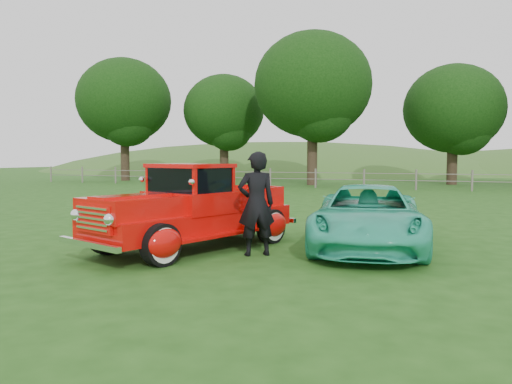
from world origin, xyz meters
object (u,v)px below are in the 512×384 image
(tree_far_west, at_px, (124,101))
(red_pickup, at_px, (193,211))
(teal_sedan, at_px, (368,217))
(tree_near_west, at_px, (313,85))
(tree_near_east, at_px, (453,109))
(tree_mid_west, at_px, (224,111))
(man, at_px, (256,204))

(tree_far_west, bearing_deg, red_pickup, -52.05)
(teal_sedan, bearing_deg, tree_near_west, 99.32)
(tree_far_west, distance_m, red_pickup, 32.51)
(tree_near_east, bearing_deg, red_pickup, -100.67)
(tree_near_east, bearing_deg, tree_mid_west, -176.63)
(tree_mid_west, bearing_deg, teal_sedan, -59.78)
(tree_mid_west, bearing_deg, tree_far_west, -165.96)
(tree_far_west, bearing_deg, tree_near_west, -3.58)
(red_pickup, distance_m, man, 1.52)
(red_pickup, relative_size, man, 2.61)
(tree_far_west, xyz_separation_m, tree_mid_west, (8.00, 2.00, -0.94))
(red_pickup, xyz_separation_m, teal_sedan, (3.42, 1.31, -0.13))
(man, bearing_deg, tree_near_east, -132.74)
(tree_mid_west, xyz_separation_m, man, (13.17, -27.43, -4.54))
(tree_far_west, relative_size, tree_mid_west, 1.17)
(tree_far_west, distance_m, tree_near_east, 25.21)
(tree_near_west, xyz_separation_m, red_pickup, (3.68, -24.24, -6.00))
(tree_far_west, relative_size, tree_near_west, 0.95)
(tree_near_east, xyz_separation_m, teal_sedan, (-1.90, -26.92, -4.58))
(tree_far_west, height_order, tree_near_east, tree_far_west)
(tree_mid_west, relative_size, tree_near_east, 1.02)
(tree_near_east, bearing_deg, tree_near_west, -156.04)
(teal_sedan, distance_m, man, 2.47)
(tree_near_west, bearing_deg, tree_near_east, 23.96)
(tree_mid_west, bearing_deg, tree_near_west, -20.56)
(tree_mid_west, distance_m, man, 30.77)
(tree_far_west, relative_size, man, 4.91)
(red_pickup, height_order, man, man)
(tree_near_west, distance_m, tree_near_east, 9.97)
(tree_near_west, distance_m, teal_sedan, 24.77)
(tree_near_east, height_order, teal_sedan, tree_near_east)
(tree_far_west, relative_size, teal_sedan, 2.08)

